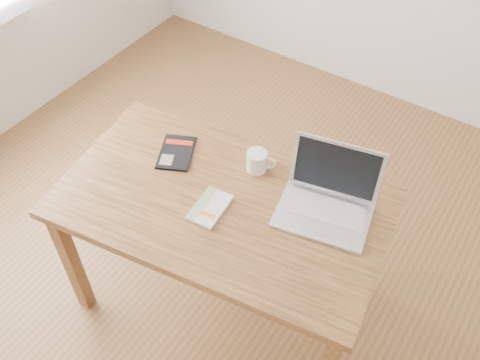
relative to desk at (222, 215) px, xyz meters
The scene contains 6 objects.
room 0.69m from the desk, 141.15° to the left, with size 4.04×4.04×2.70m.
desk is the anchor object (origin of this frame).
white_guidebook 0.12m from the desk, 102.86° to the right, with size 0.13×0.20×0.02m.
black_guidebook 0.36m from the desk, 160.49° to the left, with size 0.22×0.25×0.01m.
laptop 0.44m from the desk, 28.84° to the left, with size 0.42×0.37×0.26m.
coffee_mug 0.27m from the desk, 83.98° to the left, with size 0.12×0.09×0.09m.
Camera 1 is at (0.78, -1.13, 2.39)m, focal length 40.00 mm.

